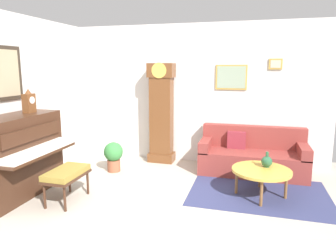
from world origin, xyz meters
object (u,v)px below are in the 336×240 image
at_px(grandfather_clock, 161,116).
at_px(coffee_table, 261,171).
at_px(piano_bench, 66,174).
at_px(potted_plant, 113,155).
at_px(piano, 18,156).
at_px(mantel_clock, 29,102).
at_px(green_jug, 267,161).
at_px(couch, 252,156).

bearing_deg(grandfather_clock, coffee_table, -33.01).
xyz_separation_m(piano_bench, potted_plant, (0.09, 1.37, -0.08)).
bearing_deg(piano, piano_bench, -0.60).
relative_size(mantel_clock, potted_plant, 0.68).
distance_m(piano, mantel_clock, 0.85).
bearing_deg(green_jug, piano, -163.81).
bearing_deg(couch, mantel_clock, -154.22).
distance_m(mantel_clock, potted_plant, 1.75).
bearing_deg(potted_plant, coffee_table, -9.31).
bearing_deg(piano_bench, coffee_table, 18.82).
distance_m(coffee_table, mantel_clock, 3.76).
bearing_deg(coffee_table, piano_bench, -161.18).
height_order(piano_bench, mantel_clock, mantel_clock).
xyz_separation_m(grandfather_clock, coffee_table, (1.95, -1.27, -0.57)).
distance_m(couch, mantel_clock, 3.97).
bearing_deg(mantel_clock, coffee_table, 9.46).
bearing_deg(piano_bench, piano, 179.40).
xyz_separation_m(couch, mantel_clock, (-3.43, -1.66, 1.09)).
relative_size(grandfather_clock, mantel_clock, 5.34).
height_order(grandfather_clock, green_jug, grandfather_clock).
bearing_deg(couch, coffee_table, -82.71).
height_order(grandfather_clock, coffee_table, grandfather_clock).
bearing_deg(piano, mantel_clock, 89.55).
distance_m(mantel_clock, green_jug, 3.82).
bearing_deg(couch, grandfather_clock, 173.56).
bearing_deg(grandfather_clock, piano, -126.46).
height_order(couch, potted_plant, couch).
xyz_separation_m(grandfather_clock, green_jug, (2.03, -1.13, -0.45)).
height_order(green_jug, potted_plant, green_jug).
xyz_separation_m(mantel_clock, potted_plant, (0.92, 1.03, -1.08)).
height_order(mantel_clock, potted_plant, mantel_clock).
bearing_deg(potted_plant, mantel_clock, -131.90).
relative_size(piano, potted_plant, 2.57).
bearing_deg(couch, piano, -149.96).
distance_m(piano, piano_bench, 0.86).
xyz_separation_m(piano, couch, (3.44, 1.99, -0.31)).
bearing_deg(mantel_clock, couch, 25.78).
relative_size(piano, grandfather_clock, 0.71).
relative_size(piano_bench, potted_plant, 1.25).
xyz_separation_m(grandfather_clock, mantel_clock, (-1.62, -1.86, 0.44)).
bearing_deg(couch, potted_plant, -165.92).
xyz_separation_m(mantel_clock, green_jug, (3.65, 0.73, -0.89)).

